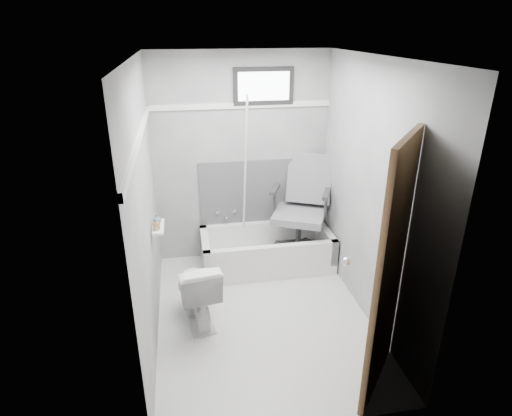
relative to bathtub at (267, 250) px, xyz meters
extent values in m
plane|color=silver|center=(-0.23, -0.93, -0.21)|extent=(2.60, 2.60, 0.00)
plane|color=silver|center=(-0.23, -0.93, 2.19)|extent=(2.60, 2.60, 0.00)
cube|color=slate|center=(-0.23, 0.37, 0.99)|extent=(2.00, 0.02, 2.40)
cube|color=slate|center=(-0.23, -2.23, 0.99)|extent=(2.00, 0.02, 2.40)
cube|color=slate|center=(-1.23, -0.93, 0.99)|extent=(0.02, 2.60, 2.40)
cube|color=slate|center=(0.77, -0.93, 0.99)|extent=(0.02, 2.60, 2.40)
imported|color=white|center=(-0.85, -0.88, 0.12)|extent=(0.47, 0.72, 0.66)
cube|color=#4C4C4F|center=(0.02, 0.36, 0.59)|extent=(1.50, 0.02, 0.78)
cube|color=white|center=(-0.23, 0.36, 1.61)|extent=(2.00, 0.02, 0.06)
cube|color=white|center=(-1.22, -0.93, 1.61)|extent=(0.02, 2.60, 0.06)
cylinder|color=silver|center=(-0.23, 0.13, 0.84)|extent=(0.02, 0.45, 1.91)
cube|color=white|center=(-1.16, -0.63, 0.69)|extent=(0.10, 0.32, 0.02)
imported|color=#A27B51|center=(-1.17, -0.71, 0.76)|extent=(0.06, 0.06, 0.11)
imported|color=slate|center=(-1.17, -0.57, 0.75)|extent=(0.11, 0.11, 0.10)
camera|label=1|loc=(-0.90, -4.31, 2.41)|focal=30.00mm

